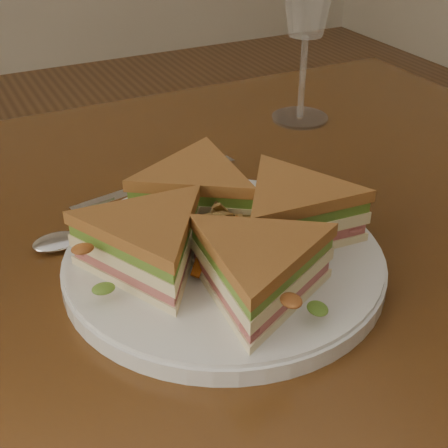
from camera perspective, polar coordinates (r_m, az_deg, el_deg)
name	(u,v)px	position (r m, az deg, el deg)	size (l,w,h in m)	color
table	(150,326)	(0.68, -6.76, -9.21)	(1.20, 0.80, 0.75)	#3A200D
plate	(224,262)	(0.58, 0.00, -3.53)	(0.30, 0.30, 0.02)	white
sandwich_wedges	(224,229)	(0.56, 0.00, -0.44)	(0.29, 0.29, 0.06)	#FFEFBC
crisps_mound	(224,232)	(0.56, 0.00, -0.78)	(0.09, 0.09, 0.05)	#BC5D18
spoon	(77,234)	(0.64, -13.30, -0.92)	(0.18, 0.07, 0.01)	silver
knife	(152,186)	(0.72, -6.62, 3.47)	(0.21, 0.05, 0.00)	silver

